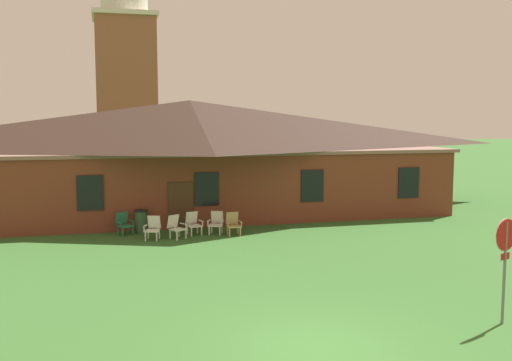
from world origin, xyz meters
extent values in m
plane|color=#336028|center=(0.00, 0.00, 0.00)|extent=(200.00, 200.00, 0.00)
cube|color=brown|center=(0.00, 19.05, 1.60)|extent=(24.99, 10.00, 3.20)
cube|color=#835E55|center=(0.00, 19.05, 3.28)|extent=(25.49, 10.20, 0.16)
pyramid|color=black|center=(0.00, 19.05, 4.59)|extent=(25.98, 10.40, 2.46)
cube|color=black|center=(-5.00, 14.02, 1.76)|extent=(1.10, 0.06, 1.50)
cube|color=black|center=(0.00, 14.02, 1.76)|extent=(1.10, 0.06, 1.50)
cube|color=black|center=(5.00, 14.02, 1.76)|extent=(1.10, 0.06, 1.50)
cube|color=black|center=(9.99, 14.02, 1.76)|extent=(1.10, 0.06, 1.50)
cube|color=#422819|center=(-1.17, 14.02, 1.05)|extent=(1.10, 0.06, 2.10)
cube|color=#93563D|center=(-2.50, 38.65, 6.48)|extent=(4.80, 4.80, 12.96)
cube|color=silver|center=(-2.50, 38.65, 13.14)|extent=(5.18, 5.18, 0.36)
cylinder|color=silver|center=(-2.50, 38.65, 14.42)|extent=(3.80, 3.80, 2.20)
cylinder|color=slate|center=(4.86, 0.26, 1.25)|extent=(0.07, 0.07, 2.50)
cylinder|color=white|center=(4.85, 0.28, 2.18)|extent=(0.77, 0.28, 0.81)
cylinder|color=#B71414|center=(4.86, 0.25, 2.18)|extent=(0.72, 0.27, 0.76)
cube|color=#B71414|center=(4.86, 0.26, 1.66)|extent=(0.31, 0.13, 0.16)
cube|color=white|center=(4.85, 0.27, 1.66)|extent=(0.33, 0.13, 0.18)
cube|color=#28704C|center=(-3.31, 13.23, 0.18)|extent=(0.07, 0.07, 0.36)
cube|color=#28704C|center=(-3.73, 13.04, 0.18)|extent=(0.07, 0.07, 0.36)
cube|color=#28704C|center=(-3.48, 13.63, 0.18)|extent=(0.07, 0.07, 0.36)
cube|color=#28704C|center=(-3.90, 13.45, 0.18)|extent=(0.07, 0.07, 0.36)
cube|color=#28704C|center=(-3.60, 13.34, 0.39)|extent=(0.70, 0.69, 0.05)
cube|color=#28704C|center=(-3.73, 13.62, 0.69)|extent=(0.55, 0.38, 0.54)
cube|color=#28704C|center=(-3.33, 13.43, 0.58)|extent=(0.24, 0.45, 0.03)
cube|color=#28704C|center=(-3.27, 13.29, 0.47)|extent=(0.05, 0.05, 0.22)
cube|color=#28704C|center=(-3.86, 13.20, 0.58)|extent=(0.24, 0.45, 0.03)
cube|color=#28704C|center=(-3.80, 13.05, 0.47)|extent=(0.05, 0.05, 0.22)
cube|color=white|center=(-2.43, 11.75, 0.18)|extent=(0.06, 0.06, 0.36)
cube|color=white|center=(-2.86, 11.90, 0.18)|extent=(0.06, 0.06, 0.36)
cube|color=white|center=(-2.29, 12.17, 0.18)|extent=(0.06, 0.06, 0.36)
cube|color=white|center=(-2.72, 12.32, 0.18)|extent=(0.06, 0.06, 0.36)
cube|color=white|center=(-2.58, 12.04, 0.39)|extent=(0.68, 0.67, 0.05)
cube|color=white|center=(-2.48, 12.33, 0.69)|extent=(0.55, 0.35, 0.54)
cube|color=white|center=(-2.31, 11.93, 0.58)|extent=(0.21, 0.46, 0.03)
cube|color=white|center=(-2.36, 11.77, 0.47)|extent=(0.05, 0.05, 0.22)
cube|color=white|center=(-2.86, 12.11, 0.58)|extent=(0.21, 0.46, 0.03)
cube|color=white|center=(-2.91, 11.96, 0.47)|extent=(0.05, 0.05, 0.22)
cube|color=silver|center=(-1.23, 11.99, 0.18)|extent=(0.07, 0.07, 0.36)
cube|color=silver|center=(-1.62, 11.74, 0.18)|extent=(0.07, 0.07, 0.36)
cube|color=silver|center=(-1.46, 12.36, 0.18)|extent=(0.07, 0.07, 0.36)
cube|color=silver|center=(-1.85, 12.12, 0.18)|extent=(0.07, 0.07, 0.36)
cube|color=silver|center=(-1.54, 12.05, 0.39)|extent=(0.73, 0.73, 0.05)
cube|color=silver|center=(-1.71, 12.32, 0.69)|extent=(0.54, 0.43, 0.54)
cube|color=silver|center=(-1.28, 12.19, 0.58)|extent=(0.30, 0.43, 0.03)
cube|color=silver|center=(-1.20, 12.05, 0.47)|extent=(0.06, 0.06, 0.22)
cube|color=silver|center=(-1.78, 11.88, 0.58)|extent=(0.30, 0.43, 0.03)
cube|color=silver|center=(-1.69, 11.75, 0.47)|extent=(0.06, 0.06, 0.22)
cube|color=silver|center=(-0.50, 12.49, 0.18)|extent=(0.06, 0.06, 0.36)
cube|color=silver|center=(-0.94, 12.37, 0.18)|extent=(0.06, 0.06, 0.36)
cube|color=silver|center=(-0.61, 12.92, 0.18)|extent=(0.06, 0.06, 0.36)
cube|color=silver|center=(-1.05, 12.80, 0.18)|extent=(0.06, 0.06, 0.36)
cube|color=silver|center=(-0.77, 12.64, 0.39)|extent=(0.65, 0.64, 0.05)
cube|color=silver|center=(-0.85, 12.94, 0.69)|extent=(0.54, 0.31, 0.54)
cube|color=silver|center=(-0.49, 12.70, 0.58)|extent=(0.18, 0.47, 0.03)
cube|color=silver|center=(-0.45, 12.54, 0.47)|extent=(0.05, 0.05, 0.22)
cube|color=silver|center=(-1.05, 12.55, 0.58)|extent=(0.18, 0.47, 0.03)
cube|color=silver|center=(-1.01, 12.39, 0.47)|extent=(0.05, 0.05, 0.22)
cube|color=silver|center=(0.24, 12.27, 0.18)|extent=(0.07, 0.07, 0.36)
cube|color=silver|center=(-0.18, 12.45, 0.18)|extent=(0.07, 0.07, 0.36)
cube|color=silver|center=(0.42, 12.67, 0.18)|extent=(0.07, 0.07, 0.36)
cube|color=silver|center=(0.00, 12.86, 0.18)|extent=(0.07, 0.07, 0.36)
cube|color=silver|center=(0.12, 12.56, 0.39)|extent=(0.70, 0.69, 0.05)
cube|color=silver|center=(0.25, 12.85, 0.69)|extent=(0.55, 0.38, 0.54)
cube|color=silver|center=(0.38, 12.43, 0.58)|extent=(0.24, 0.45, 0.03)
cube|color=silver|center=(0.31, 12.28, 0.47)|extent=(0.05, 0.05, 0.22)
cube|color=silver|center=(-0.15, 12.66, 0.58)|extent=(0.24, 0.45, 0.03)
cube|color=silver|center=(-0.22, 12.51, 0.47)|extent=(0.05, 0.05, 0.22)
cube|color=tan|center=(1.04, 11.90, 0.18)|extent=(0.05, 0.05, 0.36)
cube|color=tan|center=(0.59, 11.90, 0.18)|extent=(0.05, 0.05, 0.36)
cube|color=tan|center=(1.04, 12.34, 0.18)|extent=(0.05, 0.05, 0.36)
cube|color=tan|center=(0.58, 12.34, 0.18)|extent=(0.05, 0.05, 0.36)
cube|color=tan|center=(0.81, 12.12, 0.39)|extent=(0.54, 0.53, 0.05)
cube|color=tan|center=(0.81, 12.43, 0.69)|extent=(0.51, 0.20, 0.54)
cube|color=tan|center=(1.10, 12.10, 0.58)|extent=(0.06, 0.47, 0.03)
cube|color=tan|center=(1.11, 11.94, 0.47)|extent=(0.04, 0.04, 0.22)
cube|color=tan|center=(0.52, 12.10, 0.58)|extent=(0.06, 0.47, 0.03)
cube|color=tan|center=(0.53, 11.93, 0.47)|extent=(0.04, 0.04, 0.22)
cylinder|color=#335638|center=(-2.93, 13.75, 0.45)|extent=(0.52, 0.52, 0.90)
cylinder|color=black|center=(-2.93, 13.75, 0.94)|extent=(0.56, 0.56, 0.08)
camera|label=1|loc=(-4.32, -11.38, 4.99)|focal=40.76mm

